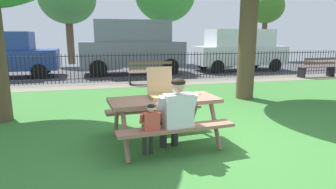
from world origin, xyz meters
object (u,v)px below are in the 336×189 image
at_px(adult_at_table, 176,112).
at_px(parked_car_left, 132,46).
at_px(picnic_table_foreground, 164,108).
at_px(parked_car_far_left, 2,54).
at_px(pizza_slice_on_table, 192,95).
at_px(child_at_table, 150,125).
at_px(park_bench_right, 317,68).
at_px(far_tree_midright, 266,8).
at_px(park_bench_center, 150,73).
at_px(parked_car_center, 239,49).
at_px(pizza_box_open, 162,92).

relative_size(adult_at_table, parked_car_left, 0.25).
relative_size(picnic_table_foreground, parked_car_far_left, 0.43).
distance_m(pizza_slice_on_table, child_at_table, 1.16).
bearing_deg(park_bench_right, child_at_table, -142.70).
height_order(parked_car_left, far_tree_midright, far_tree_midright).
xyz_separation_m(picnic_table_foreground, park_bench_right, (8.16, 5.92, -0.18)).
distance_m(park_bench_center, parked_car_left, 3.20).
bearing_deg(far_tree_midright, parked_car_center, -131.32).
height_order(child_at_table, parked_car_center, parked_car_center).
bearing_deg(parked_car_center, adult_at_table, -122.15).
height_order(adult_at_table, child_at_table, adult_at_table).
distance_m(pizza_box_open, park_bench_right, 10.04).
xyz_separation_m(child_at_table, park_bench_right, (8.50, 6.48, -0.09)).
bearing_deg(park_bench_right, far_tree_midright, 72.46).
bearing_deg(far_tree_midright, parked_car_left, -151.87).
relative_size(child_at_table, park_bench_center, 0.52).
bearing_deg(picnic_table_foreground, park_bench_right, 35.94).
xyz_separation_m(picnic_table_foreground, park_bench_center, (0.83, 5.92, -0.18)).
height_order(pizza_slice_on_table, parked_car_center, parked_car_center).
bearing_deg(parked_car_far_left, far_tree_midright, 19.21).
relative_size(picnic_table_foreground, pizza_slice_on_table, 6.33).
xyz_separation_m(adult_at_table, child_at_table, (-0.41, -0.07, -0.15)).
relative_size(parked_car_far_left, far_tree_midright, 0.90).
distance_m(parked_car_far_left, parked_car_left, 5.53).
distance_m(child_at_table, park_bench_center, 6.58).
relative_size(picnic_table_foreground, park_bench_center, 1.20).
bearing_deg(parked_car_left, parked_car_far_left, -179.99).
bearing_deg(park_bench_right, pizza_slice_on_table, -142.89).
distance_m(parked_car_far_left, far_tree_midright, 16.99).
distance_m(picnic_table_foreground, child_at_table, 0.66).
height_order(pizza_box_open, adult_at_table, pizza_box_open).
height_order(picnic_table_foreground, park_bench_center, park_bench_center).
relative_size(pizza_slice_on_table, parked_car_far_left, 0.07).
height_order(picnic_table_foreground, park_bench_right, park_bench_right).
height_order(child_at_table, park_bench_center, park_bench_center).
bearing_deg(park_bench_center, adult_at_table, -96.82).
distance_m(adult_at_table, parked_car_center, 11.20).
relative_size(adult_at_table, far_tree_midright, 0.24).
bearing_deg(child_at_table, adult_at_table, 9.12).
relative_size(picnic_table_foreground, far_tree_midright, 0.39).
bearing_deg(pizza_slice_on_table, adult_at_table, -126.30).
relative_size(parked_car_left, parked_car_center, 1.02).
relative_size(adult_at_table, parked_car_far_left, 0.27).
bearing_deg(far_tree_midright, picnic_table_foreground, -126.87).
bearing_deg(parked_car_far_left, picnic_table_foreground, -61.03).
height_order(pizza_slice_on_table, far_tree_midright, far_tree_midright).
height_order(adult_at_table, parked_car_center, parked_car_center).
bearing_deg(pizza_box_open, parked_car_center, 55.76).
bearing_deg(pizza_slice_on_table, park_bench_right, 37.11).
bearing_deg(adult_at_table, parked_car_far_left, 117.99).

